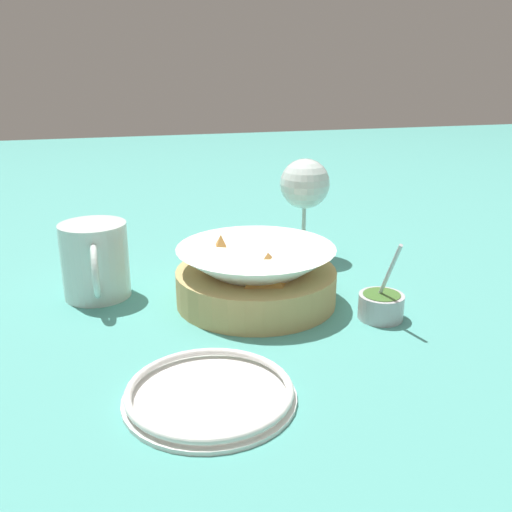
# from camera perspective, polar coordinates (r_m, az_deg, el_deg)

# --- Properties ---
(ground_plane) EXTENTS (4.00, 4.00, 0.00)m
(ground_plane) POSITION_cam_1_polar(r_m,az_deg,el_deg) (0.79, 1.67, -5.14)
(ground_plane) COLOR teal
(food_basket) EXTENTS (0.22, 0.22, 0.10)m
(food_basket) POSITION_cam_1_polar(r_m,az_deg,el_deg) (0.79, -0.00, -2.15)
(food_basket) COLOR tan
(food_basket) RESTS_ON ground_plane
(sauce_cup) EXTENTS (0.07, 0.06, 0.11)m
(sauce_cup) POSITION_cam_1_polar(r_m,az_deg,el_deg) (0.77, 12.40, -4.77)
(sauce_cup) COLOR #B7B7BC
(sauce_cup) RESTS_ON ground_plane
(wine_glass) EXTENTS (0.08, 0.08, 0.17)m
(wine_glass) POSITION_cam_1_polar(r_m,az_deg,el_deg) (0.96, 4.90, 6.94)
(wine_glass) COLOR silver
(wine_glass) RESTS_ON ground_plane
(beer_mug) EXTENTS (0.14, 0.09, 0.11)m
(beer_mug) POSITION_cam_1_polar(r_m,az_deg,el_deg) (0.84, -15.75, -0.71)
(beer_mug) COLOR silver
(beer_mug) RESTS_ON ground_plane
(side_plate) EXTENTS (0.17, 0.17, 0.01)m
(side_plate) POSITION_cam_1_polar(r_m,az_deg,el_deg) (0.59, -4.65, -13.52)
(side_plate) COLOR white
(side_plate) RESTS_ON ground_plane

